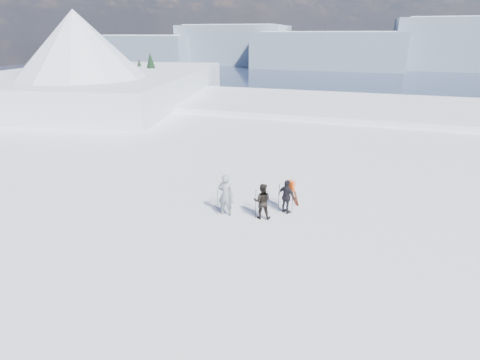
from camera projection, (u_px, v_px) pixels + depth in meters
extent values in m
plane|color=white|center=(339.00, 170.00, 72.62)|extent=(220.00, 208.01, 71.62)
cube|color=white|center=(328.00, 165.00, 42.03)|extent=(180.00, 16.00, 14.00)
plane|color=#212D4C|center=(360.00, 86.00, 280.80)|extent=(820.00, 820.00, 0.00)
cube|color=slate|center=(140.00, 50.00, 487.48)|extent=(150.00, 80.00, 34.00)
cube|color=white|center=(139.00, 38.00, 482.34)|extent=(127.50, 70.00, 8.00)
cube|color=slate|center=(235.00, 45.00, 477.49)|extent=(130.00, 80.00, 46.00)
cube|color=white|center=(234.00, 28.00, 470.15)|extent=(110.50, 70.00, 8.00)
cube|color=slate|center=(328.00, 50.00, 418.06)|extent=(160.00, 80.00, 38.00)
cube|color=white|center=(329.00, 35.00, 412.19)|extent=(136.00, 70.00, 8.00)
cube|color=slate|center=(463.00, 44.00, 401.98)|extent=(140.00, 80.00, 52.00)
cube|color=white|center=(468.00, 21.00, 393.54)|extent=(119.00, 70.00, 8.00)
cube|color=white|center=(105.00, 136.00, 47.73)|extent=(29.19, 35.68, 16.00)
cone|color=white|center=(79.00, 57.00, 37.89)|extent=(18.00, 18.00, 9.00)
cone|color=white|center=(86.00, 83.00, 50.50)|extent=(16.00, 16.00, 8.00)
cube|color=#2D2B28|center=(177.00, 153.00, 54.56)|extent=(21.55, 17.87, 14.25)
cone|color=black|center=(143.00, 103.00, 53.42)|extent=(6.72, 6.72, 12.00)
cone|color=black|center=(154.00, 103.00, 50.61)|extent=(7.28, 7.28, 13.00)
cone|color=black|center=(191.00, 115.00, 50.61)|extent=(5.60, 5.60, 10.00)
cone|color=black|center=(167.00, 118.00, 46.29)|extent=(6.16, 6.16, 11.00)
cone|color=black|center=(136.00, 114.00, 48.61)|extent=(6.16, 6.16, 11.00)
cone|color=black|center=(145.00, 128.00, 45.46)|extent=(5.04, 5.04, 9.00)
cone|color=black|center=(189.00, 120.00, 47.67)|extent=(5.60, 5.60, 10.00)
imported|color=gray|center=(226.00, 195.00, 15.84)|extent=(0.69, 0.46, 1.85)
imported|color=black|center=(262.00, 201.00, 15.60)|extent=(0.85, 0.71, 1.56)
imported|color=black|center=(287.00, 197.00, 16.05)|extent=(0.97, 0.73, 1.53)
cube|color=#EC4F16|center=(291.00, 173.00, 15.85)|extent=(0.37, 0.31, 0.47)
cylinder|color=black|center=(218.00, 202.00, 15.97)|extent=(0.02, 0.02, 1.16)
cylinder|color=black|center=(230.00, 202.00, 15.76)|extent=(0.02, 0.02, 1.36)
cylinder|color=black|center=(256.00, 204.00, 15.61)|extent=(0.02, 0.02, 1.33)
cylinder|color=black|center=(267.00, 206.00, 15.46)|extent=(0.02, 0.02, 1.33)
cylinder|color=black|center=(279.00, 198.00, 16.15)|extent=(0.02, 0.02, 1.32)
cylinder|color=black|center=(292.00, 201.00, 16.01)|extent=(0.02, 0.02, 1.23)
cube|color=black|center=(293.00, 198.00, 17.80)|extent=(0.73, 1.61, 0.03)
cube|color=black|center=(296.00, 198.00, 17.76)|extent=(0.52, 1.67, 0.03)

